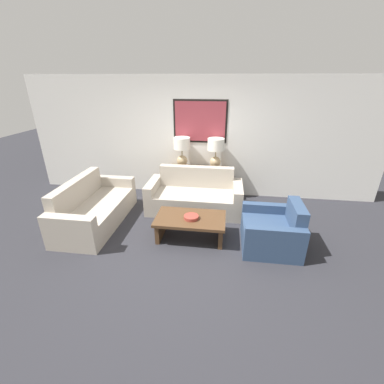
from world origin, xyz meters
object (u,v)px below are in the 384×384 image
Objects in this scene: console_table at (198,182)px; table_lamp_right at (216,150)px; couch_by_back_wall at (195,197)px; decorative_bowl at (191,217)px; coffee_table at (190,223)px; armchair_near_back_wall at (273,231)px; couch_by_side at (94,209)px; table_lamp_left at (182,149)px.

console_table is 0.86m from table_lamp_right.
couch_by_back_wall is 1.14m from decorative_bowl.
coffee_table is 1.36m from armchair_near_back_wall.
couch_by_side is (-1.83, -1.46, -0.07)m from console_table.
armchair_near_back_wall is (1.43, -1.12, -0.02)m from couch_by_back_wall.
table_lamp_left is at bearing 104.01° from coffee_table.
couch_by_side is at bearing 170.37° from decorative_bowl.
couch_by_back_wall is 2.05× the size of armchair_near_back_wall.
decorative_bowl is at bearing -179.95° from armchair_near_back_wall.
armchair_near_back_wall is at bearing -59.41° from table_lamp_right.
decorative_bowl is 0.27× the size of armchair_near_back_wall.
decorative_bowl is 1.35m from armchair_near_back_wall.
coffee_table is (-0.31, -1.74, -0.83)m from table_lamp_right.
armchair_near_back_wall is at bearing -1.63° from coffee_table.
console_table is at bearing 128.68° from armchair_near_back_wall.
console_table is 1.40× the size of armchair_near_back_wall.
table_lamp_left reaches higher than console_table.
console_table reaches higher than coffee_table.
coffee_table is (0.06, -1.08, 0.01)m from couch_by_back_wall.
console_table is 0.68× the size of couch_by_side.
table_lamp_left is at bearing 104.32° from decorative_bowl.
coffee_table is (0.06, -1.74, -0.06)m from console_table.
table_lamp_left reaches higher than decorative_bowl.
console_table is 0.66m from couch_by_back_wall.
couch_by_side is 1.64× the size of coffee_table.
coffee_table is 1.25× the size of armchair_near_back_wall.
console_table is at bearing 90.00° from couch_by_back_wall.
table_lamp_left is 1.13m from couch_by_back_wall.
table_lamp_left reaches higher than armchair_near_back_wall.
couch_by_side is at bearing -146.47° from table_lamp_right.
couch_by_back_wall reaches higher than armchair_near_back_wall.
couch_by_back_wall is 1.00× the size of couch_by_side.
table_lamp_left is 1.00× the size of table_lamp_right.
decorative_bowl is (0.08, -1.78, 0.08)m from console_table.
decorative_bowl is (0.02, -0.04, 0.14)m from coffee_table.
armchair_near_back_wall is (1.43, -1.78, -0.09)m from console_table.
decorative_bowl is (0.45, -1.78, -0.70)m from table_lamp_left.
couch_by_back_wall and couch_by_side have the same top height.
table_lamp_left is 1.98m from coffee_table.
coffee_table is 4.73× the size of decorative_bowl.
table_lamp_left and table_lamp_right have the same top height.
table_lamp_right is 0.34× the size of couch_by_side.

